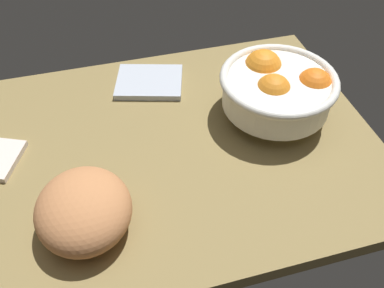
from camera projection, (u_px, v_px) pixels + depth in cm
name	position (u px, v px, depth cm)	size (l,w,h in cm)	color
ground_plane	(157.00, 152.00, 77.73)	(81.97, 57.14, 3.00)	olive
fruit_bowl	(278.00, 88.00, 78.44)	(22.11, 22.11, 11.19)	white
bread_loaf	(84.00, 210.00, 61.57)	(15.52, 14.39, 8.83)	#C47E4D
napkin_spare	(149.00, 82.00, 88.99)	(13.86, 11.07, 1.31)	#B2BBCA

